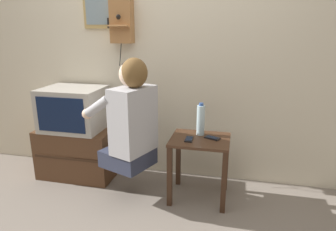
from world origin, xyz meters
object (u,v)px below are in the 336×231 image
Objects in this scene: framed_picture at (101,0)px; water_bottle at (201,120)px; cell_phone_held at (189,139)px; cell_phone_spare at (212,138)px; person at (131,118)px; television at (73,109)px; wall_phone_antique at (122,20)px.

framed_picture is 1.81× the size of water_bottle.
framed_picture is at bearing 153.23° from cell_phone_held.
water_bottle is (-0.11, 0.07, 0.12)m from cell_phone_spare.
framed_picture reaches higher than cell_phone_spare.
person is 6.52× the size of cell_phone_spare.
cell_phone_held is at bearing -9.89° from television.
water_bottle is (0.97, -0.30, -0.99)m from framed_picture.
water_bottle is at bearing 80.37° from cell_phone_spare.
person is 1.16m from framed_picture.
television is at bearing 108.88° from cell_phone_spare.
framed_picture reaches higher than cell_phone_held.
television is 1.21m from water_bottle.
framed_picture is (0.24, 0.24, 0.98)m from television.
framed_picture reaches higher than wall_phone_antique.
cell_phone_spare is at bearing -54.79° from person.
cell_phone_held and cell_phone_spare have the same top height.
person is 0.93m from wall_phone_antique.
cell_phone_held is at bearing -29.76° from wall_phone_antique.
person is at bearing -23.03° from television.
framed_picture is 1.42m from water_bottle.
water_bottle is at bearing 62.35° from cell_phone_held.
cell_phone_held is 0.20m from water_bottle.
framed_picture is 3.64× the size of cell_phone_spare.
television is at bearing 177.45° from water_bottle.
wall_phone_antique is 5.91× the size of cell_phone_spare.
television is (-0.67, 0.29, -0.04)m from person.
cell_phone_held is (1.14, -0.20, -0.13)m from television.
framed_picture reaches higher than television.
water_bottle is at bearing -45.31° from person.
water_bottle is (0.77, -0.25, -0.81)m from wall_phone_antique.
person is at bearing -50.39° from framed_picture.
television reaches higher than water_bottle.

